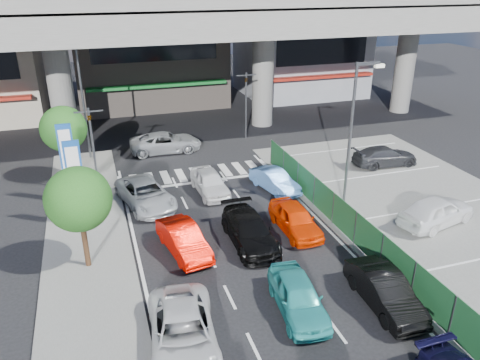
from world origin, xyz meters
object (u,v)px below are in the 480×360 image
object	(u,v)px
tree_near	(79,199)
taxi_orange_left	(183,239)
sedan_white_front_mid	(210,182)
crossing_wagon_silver	(166,142)
kei_truck_front_right	(275,181)
traffic_light_right	(246,89)
taxi_orange_right	(295,219)
traffic_light_left	(91,130)
sedan_white_mid_left	(183,332)
signboard_near	(75,172)
parked_sedan_dgrey	(385,156)
street_lamp_right	(354,124)
sedan_black_mid	(250,231)
tree_far	(63,129)
traffic_cone	(345,210)
parked_sedan_white	(437,211)
hatch_black_mid_right	(385,291)
taxi_teal_mid	(298,296)
signboard_far	(67,153)
wagon_silver_front_left	(146,194)
street_lamp_left	(85,92)

from	to	relation	value
tree_near	taxi_orange_left	bearing A→B (deg)	-0.86
sedan_white_front_mid	crossing_wagon_silver	distance (m)	8.00
kei_truck_front_right	taxi_orange_left	bearing A→B (deg)	-156.71
traffic_light_right	taxi_orange_right	size ratio (longest dim) A/B	1.28
traffic_light_left	sedan_white_mid_left	world-z (taller)	traffic_light_left
signboard_near	parked_sedan_dgrey	xyz separation A→B (m)	(19.78, 2.35, -2.35)
street_lamp_right	sedan_black_mid	xyz separation A→B (m)	(-6.63, -2.28, -4.08)
taxi_orange_right	tree_far	bearing A→B (deg)	135.65
tree_far	sedan_white_mid_left	size ratio (longest dim) A/B	0.97
tree_near	tree_far	world-z (taller)	same
traffic_light_left	traffic_cone	xyz separation A→B (m)	(12.46, -7.42, -3.50)
traffic_light_right	sedan_white_front_mid	bearing A→B (deg)	-120.35
crossing_wagon_silver	parked_sedan_white	bearing A→B (deg)	-141.31
signboard_near	traffic_cone	distance (m)	14.13
hatch_black_mid_right	sedan_white_front_mid	bearing A→B (deg)	109.82
taxi_teal_mid	parked_sedan_white	bearing A→B (deg)	28.61
taxi_orange_left	signboard_far	bearing A→B (deg)	114.62
tree_far	parked_sedan_white	size ratio (longest dim) A/B	1.07
tree_far	taxi_orange_left	xyz separation A→B (m)	(5.13, -10.57, -2.72)
taxi_orange_right	parked_sedan_white	bearing A→B (deg)	-14.07
signboard_near	parked_sedan_white	world-z (taller)	signboard_near
signboard_far	kei_truck_front_right	distance (m)	11.99
taxi_orange_right	parked_sedan_white	world-z (taller)	parked_sedan_white
taxi_orange_right	traffic_cone	world-z (taller)	taxi_orange_right
signboard_far	tree_near	bearing A→B (deg)	-85.10
hatch_black_mid_right	kei_truck_front_right	size ratio (longest dim) A/B	1.10
tree_far	hatch_black_mid_right	xyz separation A→B (m)	(11.85, -16.87, -2.70)
street_lamp_right	tree_far	bearing A→B (deg)	150.42
sedan_white_mid_left	traffic_cone	world-z (taller)	sedan_white_mid_left
tree_near	kei_truck_front_right	distance (m)	12.38
traffic_light_left	crossing_wagon_silver	size ratio (longest dim) A/B	1.00
traffic_light_right	tree_near	bearing A→B (deg)	-129.81
traffic_light_right	signboard_near	world-z (taller)	traffic_light_right
signboard_near	traffic_cone	bearing A→B (deg)	-14.21
kei_truck_front_right	sedan_black_mid	bearing A→B (deg)	-137.08
parked_sedan_dgrey	wagon_silver_front_left	bearing A→B (deg)	96.02
tree_near	crossing_wagon_silver	bearing A→B (deg)	66.92
hatch_black_mid_right	wagon_silver_front_left	distance (m)	14.09
street_lamp_right	sedan_white_mid_left	bearing A→B (deg)	-143.67
street_lamp_right	taxi_orange_left	xyz separation A→B (m)	(-9.84, -2.07, -4.10)
signboard_near	hatch_black_mid_right	world-z (taller)	signboard_near
sedan_black_mid	signboard_far	bearing A→B (deg)	138.76
hatch_black_mid_right	crossing_wagon_silver	size ratio (longest dim) A/B	0.81
crossing_wagon_silver	parked_sedan_white	world-z (taller)	parked_sedan_white
traffic_light_left	crossing_wagon_silver	bearing A→B (deg)	48.66
taxi_orange_right	parked_sedan_dgrey	size ratio (longest dim) A/B	0.90
hatch_black_mid_right	traffic_cone	size ratio (longest dim) A/B	5.58
signboard_far	sedan_black_mid	xyz separation A→B (m)	(8.14, -7.27, -2.37)
taxi_teal_mid	traffic_cone	bearing A→B (deg)	53.91
street_lamp_left	tree_far	distance (m)	4.04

